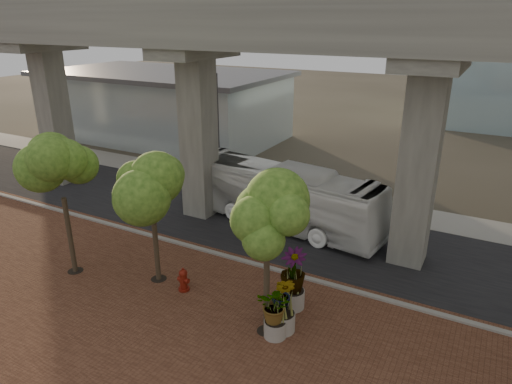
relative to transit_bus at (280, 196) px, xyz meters
The scene contains 16 objects.
ground 3.57m from the transit_bus, 66.32° to the right, with size 160.00×160.00×0.00m, color #353126.
brick_plaza 11.07m from the transit_bus, 83.40° to the right, with size 70.00×13.00×0.06m, color brown.
asphalt_road 2.28m from the transit_bus, 34.62° to the right, with size 90.00×8.00×0.04m, color black.
curb_strip 5.29m from the transit_bus, 75.51° to the right, with size 70.00×0.25×0.16m, color gray.
far_sidewalk 5.08m from the transit_bus, 74.80° to the left, with size 90.00×3.00×0.06m, color gray.
transit_viaduct 5.78m from the transit_bus, 34.62° to the right, with size 72.00×5.60×12.40m.
station_pavilion 22.93m from the transit_bus, 144.98° to the left, with size 23.00×13.00×6.30m.
transit_bus is the anchor object (origin of this frame).
fire_hydrant 8.29m from the transit_bus, 94.22° to the right, with size 0.53×0.48×1.06m.
planter_front 9.98m from the transit_bus, 65.21° to the right, with size 1.84×1.84×2.03m.
planter_right 8.12m from the transit_bus, 60.69° to the right, with size 2.42×2.42×2.58m.
planter_left 9.61m from the transit_bus, 63.68° to the right, with size 2.12×2.12×2.33m.
street_tree_far_west 11.48m from the transit_bus, 122.72° to the right, with size 3.81×3.81×6.49m.
street_tree_near_west 8.66m from the transit_bus, 104.97° to the right, with size 3.63×3.63×5.83m.
street_tree_near_east 10.13m from the transit_bus, 67.23° to the right, with size 3.40×3.40×6.13m.
streetlamp_west 8.77m from the transit_bus, 147.12° to the left, with size 0.37×1.09×7.53m.
Camera 1 is at (8.86, -18.62, 11.01)m, focal length 32.00 mm.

